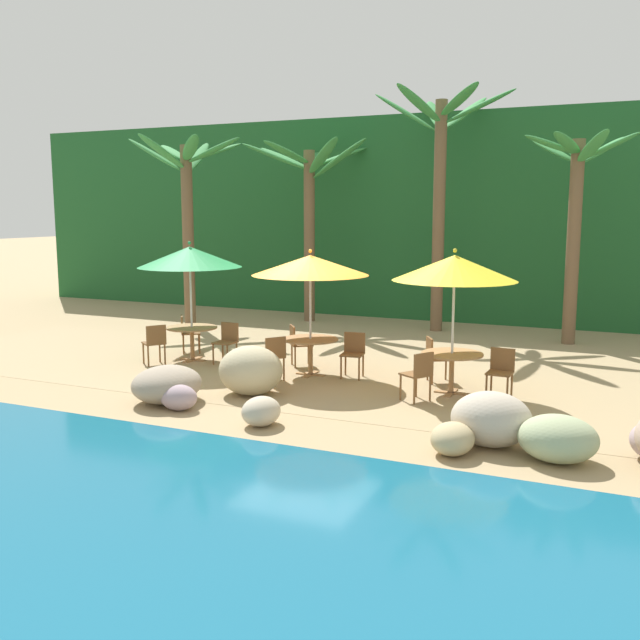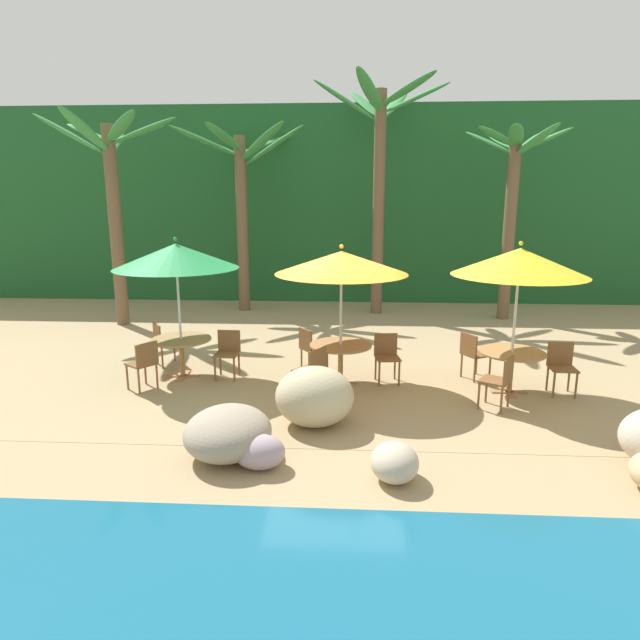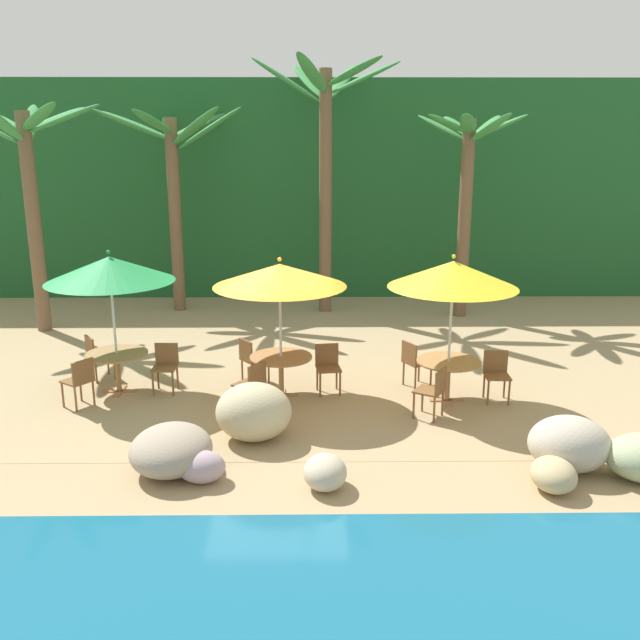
% 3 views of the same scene
% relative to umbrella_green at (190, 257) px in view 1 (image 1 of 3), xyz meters
% --- Properties ---
extents(ground_plane, '(120.00, 120.00, 0.00)m').
position_rel_umbrella_green_xyz_m(ground_plane, '(2.86, -0.22, -2.26)').
color(ground_plane, tan).
extents(terrace_deck, '(18.00, 5.20, 0.01)m').
position_rel_umbrella_green_xyz_m(terrace_deck, '(2.86, -0.22, -2.25)').
color(terrace_deck, tan).
rests_on(terrace_deck, ground).
extents(foliage_backdrop, '(28.00, 2.40, 6.00)m').
position_rel_umbrella_green_xyz_m(foliage_backdrop, '(2.86, 8.78, 0.74)').
color(foliage_backdrop, '#1E5628').
rests_on(foliage_backdrop, ground).
extents(rock_seawall, '(14.15, 2.83, 0.98)m').
position_rel_umbrella_green_xyz_m(rock_seawall, '(6.63, -2.89, -1.89)').
color(rock_seawall, '#A5B284').
rests_on(rock_seawall, ground).
extents(umbrella_green, '(2.22, 2.22, 2.59)m').
position_rel_umbrella_green_xyz_m(umbrella_green, '(0.00, 0.00, 0.00)').
color(umbrella_green, silver).
rests_on(umbrella_green, ground).
extents(dining_table_green, '(1.10, 1.10, 0.74)m').
position_rel_umbrella_green_xyz_m(dining_table_green, '(-0.00, 0.00, -1.64)').
color(dining_table_green, '#A37547').
rests_on(dining_table_green, ground).
extents(chair_green_seaward, '(0.44, 0.44, 0.87)m').
position_rel_umbrella_green_xyz_m(chair_green_seaward, '(0.85, 0.06, -1.74)').
color(chair_green_seaward, brown).
rests_on(chair_green_seaward, ground).
extents(chair_green_inland, '(0.59, 0.59, 0.87)m').
position_rel_umbrella_green_xyz_m(chair_green_inland, '(-0.57, 0.64, -1.74)').
color(chair_green_inland, brown).
rests_on(chair_green_inland, ground).
extents(chair_green_left, '(0.59, 0.59, 0.87)m').
position_rel_umbrella_green_xyz_m(chair_green_left, '(-0.43, -0.74, -1.74)').
color(chair_green_left, brown).
rests_on(chair_green_left, ground).
extents(umbrella_orange, '(2.29, 2.29, 2.50)m').
position_rel_umbrella_green_xyz_m(umbrella_orange, '(2.94, -0.22, -0.07)').
color(umbrella_orange, silver).
rests_on(umbrella_orange, ground).
extents(dining_table_orange, '(1.10, 1.10, 0.74)m').
position_rel_umbrella_green_xyz_m(dining_table_orange, '(2.94, -0.22, -1.64)').
color(dining_table_orange, '#A37547').
rests_on(dining_table_orange, ground).
extents(chair_orange_seaward, '(0.48, 0.48, 0.87)m').
position_rel_umbrella_green_xyz_m(chair_orange_seaward, '(3.77, -0.02, -1.74)').
color(chair_orange_seaward, brown).
rests_on(chair_orange_seaward, ground).
extents(chair_orange_inland, '(0.59, 0.59, 0.87)m').
position_rel_umbrella_green_xyz_m(chair_orange_inland, '(2.36, 0.40, -1.74)').
color(chair_orange_inland, brown).
rests_on(chair_orange_inland, ground).
extents(chair_orange_left, '(0.59, 0.59, 0.87)m').
position_rel_umbrella_green_xyz_m(chair_orange_left, '(2.50, -0.95, -1.74)').
color(chair_orange_left, brown).
rests_on(chair_orange_left, ground).
extents(umbrella_yellow, '(2.18, 2.18, 2.59)m').
position_rel_umbrella_green_xyz_m(umbrella_yellow, '(5.84, -0.51, -0.00)').
color(umbrella_yellow, silver).
rests_on(umbrella_yellow, ground).
extents(dining_table_yellow, '(1.10, 1.10, 0.74)m').
position_rel_umbrella_green_xyz_m(dining_table_yellow, '(5.84, -0.51, -1.64)').
color(dining_table_yellow, '#A37547').
rests_on(dining_table_yellow, ground).
extents(chair_yellow_seaward, '(0.44, 0.45, 0.87)m').
position_rel_umbrella_green_xyz_m(chair_yellow_seaward, '(6.70, -0.45, -1.74)').
color(chair_yellow_seaward, brown).
rests_on(chair_yellow_seaward, ground).
extents(chair_yellow_inland, '(0.58, 0.58, 0.87)m').
position_rel_umbrella_green_xyz_m(chair_yellow_inland, '(5.35, 0.19, -1.74)').
color(chair_yellow_inland, brown).
rests_on(chair_yellow_inland, ground).
extents(chair_yellow_left, '(0.59, 0.58, 0.87)m').
position_rel_umbrella_green_xyz_m(chair_yellow_left, '(5.47, -1.28, -1.74)').
color(chair_yellow_left, brown).
rests_on(chair_yellow_left, ground).
extents(palm_tree_nearest, '(3.43, 3.41, 5.27)m').
position_rel_umbrella_green_xyz_m(palm_tree_nearest, '(-2.89, 4.19, 1.44)').
color(palm_tree_nearest, brown).
rests_on(palm_tree_nearest, ground).
extents(palm_tree_second, '(3.79, 3.89, 5.23)m').
position_rel_umbrella_green_xyz_m(palm_tree_second, '(-0.03, 6.12, 1.45)').
color(palm_tree_second, brown).
rests_on(palm_tree_second, ground).
extents(palm_tree_third, '(3.74, 3.60, 6.37)m').
position_rel_umbrella_green_xyz_m(palm_tree_third, '(3.87, 5.98, 2.05)').
color(palm_tree_third, brown).
rests_on(palm_tree_third, ground).
extents(palm_tree_fourth, '(2.65, 2.77, 5.04)m').
position_rel_umbrella_green_xyz_m(palm_tree_fourth, '(7.31, 5.41, 1.23)').
color(palm_tree_fourth, brown).
rests_on(palm_tree_fourth, ground).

